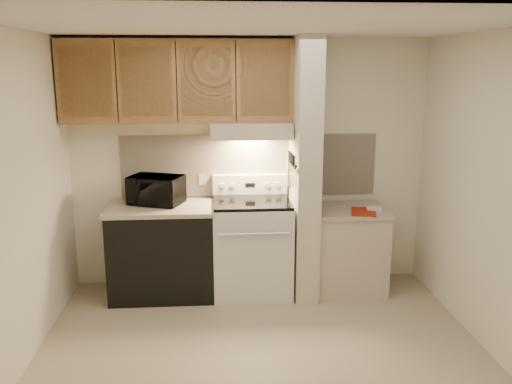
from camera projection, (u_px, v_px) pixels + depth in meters
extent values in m
plane|color=tan|center=(262.00, 349.00, 4.36)|extent=(3.60, 3.60, 0.00)
plane|color=white|center=(263.00, 26.00, 3.79)|extent=(3.60, 3.60, 0.00)
cube|color=white|center=(249.00, 164.00, 5.54)|extent=(3.60, 2.50, 0.02)
cube|color=white|center=(17.00, 203.00, 3.95)|extent=(0.02, 3.00, 2.50)
cube|color=white|center=(492.00, 195.00, 4.21)|extent=(0.02, 3.00, 2.50)
cube|color=beige|center=(250.00, 165.00, 5.53)|extent=(2.60, 0.02, 0.63)
cube|color=silver|center=(252.00, 248.00, 5.38)|extent=(0.76, 0.65, 0.92)
cube|color=black|center=(254.00, 255.00, 5.06)|extent=(0.50, 0.01, 0.30)
cylinder|color=silver|center=(254.00, 234.00, 4.98)|extent=(0.65, 0.02, 0.02)
cube|color=black|center=(252.00, 202.00, 5.27)|extent=(0.74, 0.64, 0.03)
cube|color=silver|center=(250.00, 184.00, 5.52)|extent=(0.76, 0.08, 0.20)
cube|color=black|center=(250.00, 185.00, 5.48)|extent=(0.10, 0.01, 0.04)
cylinder|color=silver|center=(222.00, 186.00, 5.46)|extent=(0.05, 0.02, 0.05)
cylinder|color=silver|center=(232.00, 185.00, 5.47)|extent=(0.05, 0.02, 0.05)
cylinder|color=silver|center=(268.00, 185.00, 5.49)|extent=(0.05, 0.02, 0.05)
cylinder|color=silver|center=(278.00, 185.00, 5.50)|extent=(0.05, 0.02, 0.05)
cube|color=black|center=(163.00, 252.00, 5.33)|extent=(1.00, 0.63, 0.87)
cube|color=#B4A38E|center=(161.00, 208.00, 5.23)|extent=(1.04, 0.67, 0.04)
cube|color=black|center=(157.00, 200.00, 5.41)|extent=(0.23, 0.12, 0.01)
cylinder|color=#20594E|center=(138.00, 196.00, 5.41)|extent=(0.11, 0.11, 0.11)
cube|color=#C2B3A0|center=(203.00, 179.00, 5.51)|extent=(0.08, 0.01, 0.12)
imported|color=black|center=(156.00, 190.00, 5.27)|extent=(0.58, 0.48, 0.28)
cube|color=beige|center=(304.00, 170.00, 5.23)|extent=(0.22, 0.70, 2.50)
cube|color=#9C6E3E|center=(292.00, 165.00, 5.21)|extent=(0.01, 0.70, 0.04)
cube|color=black|center=(293.00, 163.00, 5.16)|extent=(0.02, 0.42, 0.04)
cube|color=silver|center=(294.00, 177.00, 5.03)|extent=(0.01, 0.03, 0.16)
cylinder|color=black|center=(294.00, 161.00, 4.99)|extent=(0.02, 0.02, 0.10)
cube|color=silver|center=(292.00, 176.00, 5.12)|extent=(0.01, 0.04, 0.18)
cylinder|color=black|center=(293.00, 160.00, 5.07)|extent=(0.02, 0.02, 0.10)
cube|color=silver|center=(291.00, 176.00, 5.20)|extent=(0.01, 0.04, 0.20)
cylinder|color=black|center=(292.00, 158.00, 5.15)|extent=(0.02, 0.02, 0.10)
cube|color=silver|center=(290.00, 172.00, 5.26)|extent=(0.01, 0.04, 0.16)
cylinder|color=black|center=(291.00, 157.00, 5.21)|extent=(0.02, 0.02, 0.10)
cube|color=silver|center=(289.00, 172.00, 5.33)|extent=(0.01, 0.04, 0.18)
cylinder|color=black|center=(289.00, 156.00, 5.30)|extent=(0.02, 0.02, 0.10)
cube|color=gray|center=(288.00, 173.00, 5.40)|extent=(0.03, 0.10, 0.25)
cube|color=#C2B3A0|center=(348.00, 251.00, 5.46)|extent=(0.70, 0.60, 0.81)
cube|color=#B4A38E|center=(349.00, 210.00, 5.36)|extent=(0.74, 0.64, 0.04)
cube|color=#9B200D|center=(363.00, 212.00, 5.22)|extent=(0.30, 0.37, 0.01)
cube|color=white|center=(374.00, 209.00, 5.27)|extent=(0.16, 0.12, 0.04)
cube|color=#C2B3A0|center=(251.00, 130.00, 5.24)|extent=(0.78, 0.44, 0.15)
cube|color=#C2B3A0|center=(252.00, 137.00, 5.04)|extent=(0.78, 0.04, 0.06)
cube|color=#9C6E3E|center=(178.00, 81.00, 5.13)|extent=(2.18, 0.33, 0.77)
cube|color=#9C6E3E|center=(86.00, 82.00, 4.91)|extent=(0.46, 0.01, 0.63)
cube|color=black|center=(116.00, 82.00, 4.93)|extent=(0.01, 0.01, 0.73)
cube|color=#9C6E3E|center=(147.00, 82.00, 4.95)|extent=(0.46, 0.01, 0.63)
cube|color=black|center=(177.00, 82.00, 4.97)|extent=(0.01, 0.01, 0.73)
cube|color=#9C6E3E|center=(206.00, 82.00, 4.99)|extent=(0.46, 0.01, 0.63)
cube|color=black|center=(236.00, 82.00, 5.01)|extent=(0.01, 0.01, 0.73)
cube|color=#9C6E3E|center=(265.00, 82.00, 5.03)|extent=(0.46, 0.01, 0.63)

